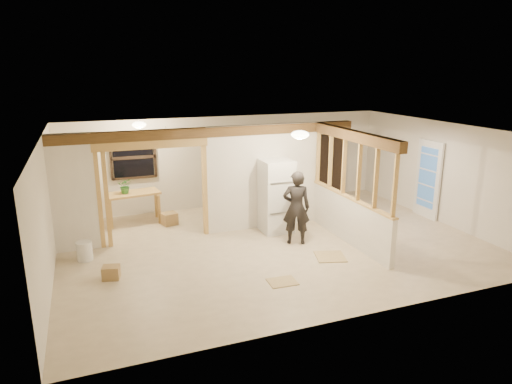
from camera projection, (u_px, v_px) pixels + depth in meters
name	position (u px, v px, depth m)	size (l,w,h in m)	color
floor	(275.00, 244.00, 10.07)	(9.00, 6.50, 0.01)	beige
ceiling	(276.00, 131.00, 9.41)	(9.00, 6.50, 0.01)	white
wall_back	(230.00, 161.00, 12.67)	(9.00, 0.01, 2.50)	silver
wall_front	(361.00, 242.00, 6.81)	(9.00, 0.01, 2.50)	silver
wall_left	(46.00, 212.00, 8.20)	(0.01, 6.50, 2.50)	silver
wall_right	(443.00, 173.00, 11.28)	(0.01, 6.50, 2.50)	silver
partition_left_stub	(73.00, 193.00, 9.44)	(0.90, 0.12, 2.50)	silver
partition_center	(264.00, 177.00, 10.89)	(2.80, 0.12, 2.50)	silver
doorway_frame	(154.00, 193.00, 10.04)	(2.46, 0.14, 2.20)	tan
header_beam_back	(214.00, 132.00, 10.18)	(7.00, 0.18, 0.22)	brown
header_beam_right	(353.00, 136.00, 9.63)	(0.18, 3.30, 0.22)	brown
pony_wall	(348.00, 220.00, 10.13)	(0.12, 3.20, 1.00)	silver
stud_partition	(351.00, 169.00, 9.82)	(0.14, 3.20, 1.32)	tan
window_back	(133.00, 158.00, 11.63)	(1.12, 0.10, 1.10)	black
french_door	(428.00, 179.00, 11.68)	(0.12, 0.86, 2.00)	white
ceiling_dome_main	(300.00, 135.00, 9.07)	(0.36, 0.36, 0.16)	#FFEABF
ceiling_dome_util	(139.00, 125.00, 10.64)	(0.32, 0.32, 0.14)	#FFEABF
hanging_bulb	(166.00, 141.00, 10.25)	(0.07, 0.07, 0.07)	#FFD88C
refrigerator	(276.00, 196.00, 10.69)	(0.71, 0.69, 1.72)	white
woman	(296.00, 208.00, 9.93)	(0.60, 0.39, 1.64)	black
work_table	(134.00, 208.00, 11.36)	(1.26, 0.63, 0.79)	tan
potted_plant	(125.00, 186.00, 11.13)	(0.34, 0.30, 0.38)	#296D29
shop_vac	(84.00, 219.00, 10.90)	(0.40, 0.40, 0.52)	maroon
bookshelf	(328.00, 166.00, 13.58)	(0.93, 0.31, 1.87)	black
bucket	(85.00, 251.00, 9.19)	(0.31, 0.31, 0.39)	silver
box_util_a	(169.00, 219.00, 11.30)	(0.35, 0.30, 0.30)	#A07F4D
box_util_b	(88.00, 240.00, 9.91)	(0.30, 0.30, 0.28)	#A07F4D
box_front	(111.00, 272.00, 8.40)	(0.30, 0.25, 0.25)	#A07F4D
floor_panel_near	(330.00, 257.00, 9.38)	(0.58, 0.58, 0.02)	tan
floor_panel_far	(282.00, 282.00, 8.29)	(0.51, 0.41, 0.02)	tan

